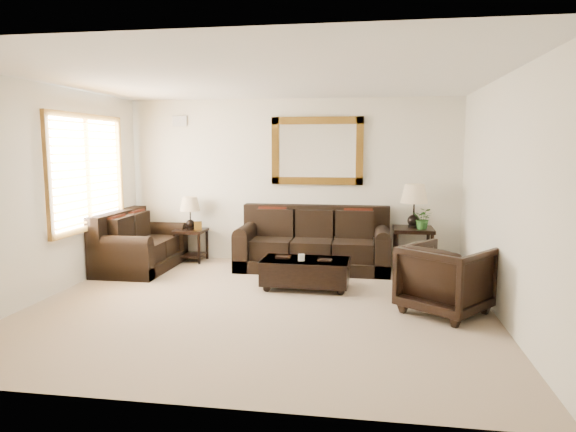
% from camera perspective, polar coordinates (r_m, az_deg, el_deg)
% --- Properties ---
extents(room, '(5.51, 5.01, 2.71)m').
position_cam_1_polar(room, '(6.09, -3.22, 2.38)').
color(room, tan).
rests_on(room, ground).
extents(window, '(0.07, 1.96, 1.66)m').
position_cam_1_polar(window, '(7.91, -21.33, 4.53)').
color(window, white).
rests_on(window, room).
extents(mirror, '(1.50, 0.06, 1.10)m').
position_cam_1_polar(mirror, '(8.44, 3.25, 7.23)').
color(mirror, '#4C280F').
rests_on(mirror, room).
extents(air_vent, '(0.25, 0.02, 0.18)m').
position_cam_1_polar(air_vent, '(9.00, -11.95, 10.29)').
color(air_vent, '#999999').
rests_on(air_vent, room).
extents(sofa, '(2.38, 1.03, 0.97)m').
position_cam_1_polar(sofa, '(8.16, 2.86, -3.36)').
color(sofa, black).
rests_on(sofa, room).
extents(loveseat, '(0.96, 1.62, 0.91)m').
position_cam_1_polar(loveseat, '(8.46, -16.37, -3.39)').
color(loveseat, black).
rests_on(loveseat, room).
extents(end_table_left, '(0.50, 0.50, 1.09)m').
position_cam_1_polar(end_table_left, '(8.74, -10.79, -0.37)').
color(end_table_left, black).
rests_on(end_table_left, room).
extents(end_table_right, '(0.61, 0.61, 1.35)m').
position_cam_1_polar(end_table_right, '(8.18, 13.80, 0.19)').
color(end_table_right, black).
rests_on(end_table_right, room).
extents(coffee_table, '(1.20, 0.67, 0.50)m').
position_cam_1_polar(coffee_table, '(7.00, 1.95, -6.06)').
color(coffee_table, black).
rests_on(coffee_table, room).
extents(armchair, '(1.17, 1.16, 0.88)m').
position_cam_1_polar(armchair, '(6.21, 17.15, -6.36)').
color(armchair, black).
rests_on(armchair, floor).
extents(potted_plant, '(0.38, 0.40, 0.26)m').
position_cam_1_polar(potted_plant, '(8.09, 14.78, -0.51)').
color(potted_plant, '#25531C').
rests_on(potted_plant, end_table_right).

